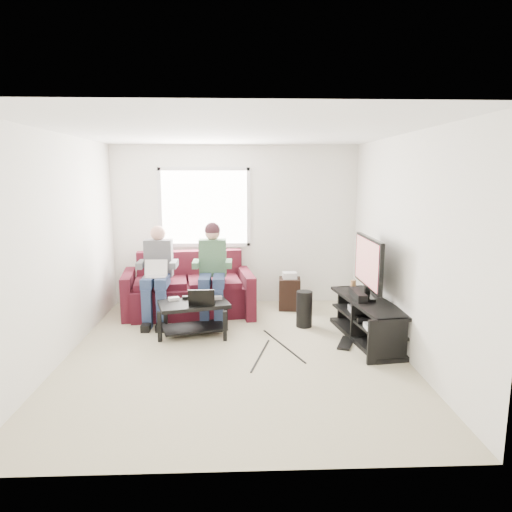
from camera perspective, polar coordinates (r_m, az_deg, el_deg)
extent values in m
plane|color=beige|center=(5.66, -2.59, -11.96)|extent=(4.50, 4.50, 0.00)
plane|color=white|center=(5.26, -2.83, 15.28)|extent=(4.50, 4.50, 0.00)
plane|color=white|center=(7.54, -2.60, 3.84)|extent=(4.50, 0.00, 4.50)
plane|color=white|center=(3.10, -2.97, -5.37)|extent=(4.50, 0.00, 4.50)
plane|color=white|center=(5.68, -23.31, 0.93)|extent=(0.00, 4.50, 4.50)
plane|color=white|center=(5.66, 18.01, 1.23)|extent=(0.00, 4.50, 4.50)
cube|color=white|center=(7.52, -6.45, 6.07)|extent=(1.40, 0.01, 1.20)
cube|color=silver|center=(7.51, -6.46, 6.06)|extent=(1.48, 0.04, 1.28)
cube|color=#4C1322|center=(7.15, -8.49, -5.36)|extent=(1.76, 1.09, 0.46)
cube|color=#4C1322|center=(7.42, -8.26, -1.11)|extent=(1.67, 0.42, 0.47)
cube|color=#4C1322|center=(7.28, -15.62, -4.56)|extent=(0.28, 0.99, 0.65)
cube|color=#4C1322|center=(7.09, -1.19, -4.58)|extent=(0.28, 0.99, 0.65)
cube|color=#4C1322|center=(7.12, -11.79, -3.23)|extent=(0.86, 0.85, 0.10)
cube|color=#4C1322|center=(7.03, -5.29, -3.22)|extent=(0.86, 0.85, 0.10)
cube|color=navy|center=(6.67, -13.29, -3.12)|extent=(0.16, 0.45, 0.14)
cube|color=navy|center=(6.64, -11.59, -3.13)|extent=(0.16, 0.45, 0.14)
cube|color=navy|center=(6.59, -13.46, -6.44)|extent=(0.13, 0.13, 0.56)
cube|color=navy|center=(6.55, -11.74, -6.47)|extent=(0.13, 0.13, 0.56)
cube|color=#5A5A5F|center=(6.91, -12.06, -0.25)|extent=(0.40, 0.22, 0.55)
sphere|color=tan|center=(6.88, -12.15, 2.82)|extent=(0.22, 0.22, 0.22)
cube|color=navy|center=(6.57, -6.41, -3.12)|extent=(0.16, 0.45, 0.14)
cube|color=navy|center=(6.56, -4.66, -3.12)|extent=(0.16, 0.45, 0.14)
cube|color=navy|center=(6.48, -6.46, -6.50)|extent=(0.13, 0.13, 0.56)
cube|color=navy|center=(6.47, -4.68, -6.50)|extent=(0.13, 0.13, 0.56)
cube|color=#5A5D5D|center=(6.82, -5.43, -0.20)|extent=(0.40, 0.22, 0.55)
sphere|color=tan|center=(6.78, -5.47, 2.90)|extent=(0.22, 0.22, 0.22)
sphere|color=#32191F|center=(6.78, -5.48, 3.24)|extent=(0.23, 0.23, 0.23)
cube|color=black|center=(6.16, -7.79, -5.99)|extent=(1.01, 0.77, 0.05)
cube|color=black|center=(6.26, -7.72, -8.84)|extent=(0.92, 0.67, 0.02)
cube|color=black|center=(6.06, -11.96, -8.65)|extent=(0.05, 0.05, 0.40)
cube|color=black|center=(5.97, -3.90, -8.71)|extent=(0.05, 0.05, 0.40)
cube|color=black|center=(6.51, -11.25, -7.27)|extent=(0.05, 0.05, 0.40)
cube|color=black|center=(6.44, -3.78, -7.30)|extent=(0.05, 0.05, 0.40)
cube|color=silver|center=(6.30, -10.24, -5.28)|extent=(0.16, 0.14, 0.04)
cube|color=black|center=(6.33, -8.55, -5.14)|extent=(0.15, 0.11, 0.04)
cube|color=gray|center=(6.27, -4.93, -5.21)|extent=(0.15, 0.11, 0.04)
cube|color=black|center=(6.09, 13.95, -5.59)|extent=(0.69, 1.63, 0.04)
cube|color=black|center=(6.16, 13.85, -7.77)|extent=(0.64, 1.57, 0.03)
cube|color=black|center=(6.23, 13.76, -9.82)|extent=(0.69, 1.63, 0.06)
cube|color=black|center=(5.46, 16.11, -10.22)|extent=(0.48, 0.11, 0.53)
cube|color=black|center=(6.87, 12.08, -5.82)|extent=(0.48, 0.11, 0.53)
cube|color=black|center=(6.17, 13.71, -4.98)|extent=(0.12, 0.40, 0.04)
cube|color=black|center=(6.15, 13.74, -4.26)|extent=(0.06, 0.06, 0.12)
cube|color=black|center=(6.07, 13.89, -0.74)|extent=(0.05, 1.10, 0.65)
cube|color=#C62E60|center=(6.06, 13.62, -0.74)|extent=(0.01, 1.01, 0.58)
cube|color=black|center=(6.13, 12.64, -4.74)|extent=(0.12, 0.50, 0.10)
cylinder|color=#9E6F44|center=(6.64, 12.06, -3.48)|extent=(0.08, 0.08, 0.12)
cube|color=silver|center=(5.78, 14.97, -8.55)|extent=(0.30, 0.22, 0.06)
cube|color=gray|center=(6.42, 13.13, -6.49)|extent=(0.34, 0.26, 0.08)
cube|color=black|center=(6.10, 14.00, -7.47)|extent=(0.38, 0.30, 0.07)
cylinder|color=black|center=(6.52, 6.05, -6.60)|extent=(0.23, 0.23, 0.51)
cube|color=black|center=(6.02, 11.17, -10.63)|extent=(0.32, 0.49, 0.03)
cube|color=black|center=(7.33, 4.20, -4.72)|extent=(0.34, 0.34, 0.50)
cube|color=silver|center=(7.26, 4.24, -2.43)|extent=(0.22, 0.18, 0.10)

